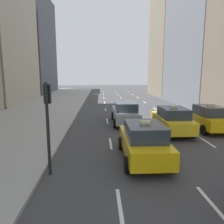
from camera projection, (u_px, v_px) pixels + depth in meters
sidewalk_left at (46, 108)px, 24.80m from camera, size 8.00×66.00×0.15m
lane_markings at (135, 114)px, 21.37m from camera, size 5.72×56.00×0.01m
taxi_lead at (208, 117)px, 15.30m from camera, size 2.02×4.40×1.87m
taxi_second at (172, 120)px, 14.50m from camera, size 2.02×4.40×1.87m
taxi_third at (144, 141)px, 9.92m from camera, size 2.02×4.40×1.87m
sedan_black_near at (125, 112)px, 17.28m from camera, size 2.02×4.90×1.74m
traffic_light_pole at (48, 114)px, 8.26m from camera, size 0.24×0.42×3.60m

